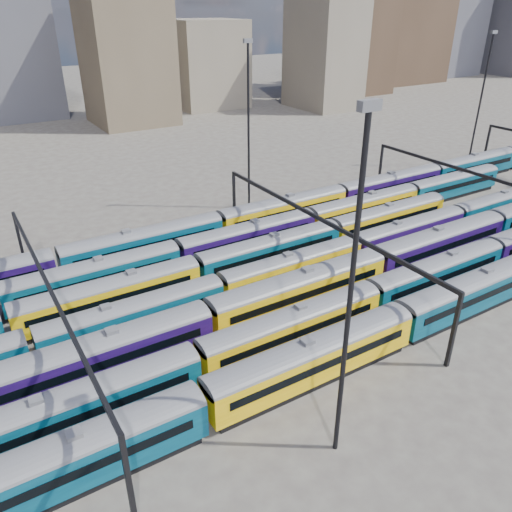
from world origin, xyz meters
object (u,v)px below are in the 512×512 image
rake_0 (473,289)px  rake_2 (300,287)px  rake_1 (371,295)px  mast_2 (351,290)px

rake_0 → rake_2: bearing=147.3°
rake_1 → mast_2: size_ratio=4.74×
rake_0 → mast_2: (-24.58, -7.00, 11.21)m
rake_0 → rake_1: 11.09m
rake_0 → rake_1: size_ratio=1.23×
rake_0 → mast_2: 27.91m
rake_1 → rake_2: size_ratio=0.79×
rake_1 → rake_2: rake_2 is taller
rake_2 → mast_2: (-9.01, -17.00, 11.11)m
rake_0 → mast_2: mast_2 is taller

